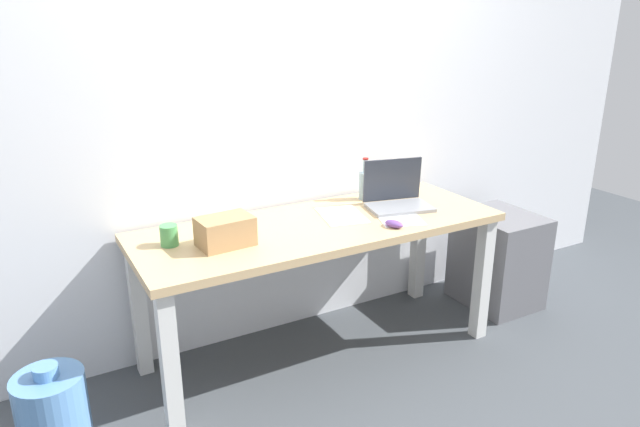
# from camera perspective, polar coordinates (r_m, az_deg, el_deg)

# --- Properties ---
(ground_plane) EXTENTS (8.00, 8.00, 0.00)m
(ground_plane) POSITION_cam_1_polar(r_m,az_deg,el_deg) (3.22, 0.00, -13.42)
(ground_plane) COLOR #42474C
(back_wall) EXTENTS (5.20, 0.08, 2.60)m
(back_wall) POSITION_cam_1_polar(r_m,az_deg,el_deg) (3.10, -3.67, 11.09)
(back_wall) COLOR white
(back_wall) RESTS_ON ground
(desk) EXTENTS (1.85, 0.68, 0.74)m
(desk) POSITION_cam_1_polar(r_m,az_deg,el_deg) (2.92, 0.00, -2.77)
(desk) COLOR tan
(desk) RESTS_ON ground
(laptop_right) EXTENTS (0.37, 0.29, 0.25)m
(laptop_right) POSITION_cam_1_polar(r_m,az_deg,el_deg) (3.14, 7.55, 1.63)
(laptop_right) COLOR gray
(laptop_right) RESTS_ON desk
(beer_bottle) EXTENTS (0.07, 0.07, 0.24)m
(beer_bottle) POSITION_cam_1_polar(r_m,az_deg,el_deg) (3.25, 4.43, 2.92)
(beer_bottle) COLOR #99B7C1
(beer_bottle) RESTS_ON desk
(computer_mouse) EXTENTS (0.09, 0.11, 0.03)m
(computer_mouse) POSITION_cam_1_polar(r_m,az_deg,el_deg) (2.85, 7.29, -1.01)
(computer_mouse) COLOR #724799
(computer_mouse) RESTS_ON desk
(cardboard_box) EXTENTS (0.25, 0.18, 0.13)m
(cardboard_box) POSITION_cam_1_polar(r_m,az_deg,el_deg) (2.63, -9.28, -1.74)
(cardboard_box) COLOR tan
(cardboard_box) RESTS_ON desk
(coffee_mug) EXTENTS (0.08, 0.08, 0.09)m
(coffee_mug) POSITION_cam_1_polar(r_m,az_deg,el_deg) (2.68, -14.59, -2.10)
(coffee_mug) COLOR #4C9E56
(coffee_mug) RESTS_ON desk
(paper_sheet_near_back) EXTENTS (0.27, 0.34, 0.00)m
(paper_sheet_near_back) POSITION_cam_1_polar(r_m,az_deg,el_deg) (3.00, 2.13, -0.17)
(paper_sheet_near_back) COLOR white
(paper_sheet_near_back) RESTS_ON desk
(paper_sheet_front_right) EXTENTS (0.30, 0.35, 0.00)m
(paper_sheet_front_right) POSITION_cam_1_polar(r_m,az_deg,el_deg) (3.00, 7.65, -0.29)
(paper_sheet_front_right) COLOR white
(paper_sheet_front_right) RESTS_ON desk
(water_cooler_jug) EXTENTS (0.28, 0.28, 0.42)m
(water_cooler_jug) POSITION_cam_1_polar(r_m,az_deg,el_deg) (2.71, -24.69, -17.59)
(water_cooler_jug) COLOR #598CC6
(water_cooler_jug) RESTS_ON ground
(filing_cabinet) EXTENTS (0.40, 0.48, 0.58)m
(filing_cabinet) POSITION_cam_1_polar(r_m,az_deg,el_deg) (3.77, 17.05, -4.29)
(filing_cabinet) COLOR slate
(filing_cabinet) RESTS_ON ground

